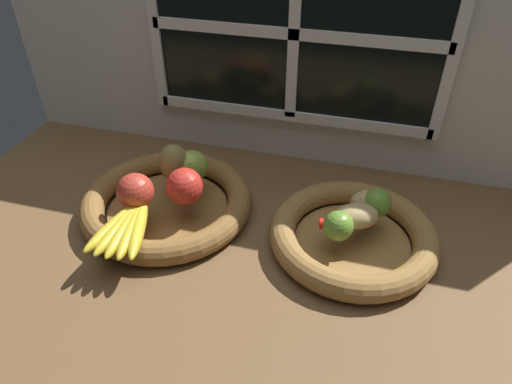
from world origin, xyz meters
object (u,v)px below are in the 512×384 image
Objects in this scene: potato_large at (356,216)px; potato_back at (370,202)px; apple_red_front at (135,191)px; apple_green_back at (192,166)px; apple_red_right at (185,186)px; lime_near at (338,226)px; chili_pepper at (350,224)px; pear_brown at (174,164)px; banana_bunch_front at (127,225)px; fruit_bowl_left at (167,203)px; fruit_bowl_right at (353,236)px; lime_far at (376,203)px.

potato_back is at bearing 65.56° from potato_large.
potato_large is (42.23, 5.57, -1.38)cm from apple_red_front.
apple_green_back is 7.66cm from apple_red_right.
lime_near reaches higher than potato_large.
apple_red_front is 39.40cm from lime_near.
potato_back reaches higher than chili_pepper.
potato_large is 0.74× the size of chili_pepper.
banana_bunch_front is at bearing -97.30° from pear_brown.
apple_red_front is 10.82cm from pear_brown.
fruit_bowl_left is 9.09cm from apple_red_front.
apple_green_back is (3.75, 5.91, 6.10)cm from fruit_bowl_left.
potato_back is at bearing 22.42° from banana_bunch_front.
apple_red_front is 0.83× the size of pear_brown.
fruit_bowl_right is 4.16cm from chili_pepper.
fruit_bowl_left is 4.90× the size of apple_red_front.
potato_back is (35.78, 6.48, -1.34)cm from apple_red_right.
pear_brown is at bearing 179.71° from lime_far.
chili_pepper is at bearing -127.05° from lime_far.
apple_red_right reaches higher than banana_bunch_front.
fruit_bowl_right is 1.77× the size of banana_bunch_front.
fruit_bowl_left is 41.60cm from potato_back.
apple_red_right is at bearing -51.92° from pear_brown.
lime_far is at bearing -2.41° from apple_green_back.
banana_bunch_front is 38.67cm from lime_near.
potato_back is (41.00, 4.88, 5.07)cm from fruit_bowl_left.
apple_red_right is at bearing -177.27° from fruit_bowl_right.
lime_near is 3.85cm from chili_pepper.
apple_green_back is 33.76cm from lime_near.
fruit_bowl_right is 4.93cm from potato_large.
fruit_bowl_right is 42.71cm from banana_bunch_front.
apple_green_back is (7.20, 11.48, -0.21)cm from apple_red_front.
chili_pepper is at bearing -8.97° from pear_brown.
apple_red_right is at bearing 174.99° from lime_near.
lime_near is (-2.86, -4.30, 0.53)cm from potato_large.
lime_near is (35.49, -8.80, -1.59)cm from pear_brown.
banana_bunch_front is (-7.00, -11.17, -2.41)cm from apple_red_right.
potato_large is at bearing 43.35° from chili_pepper.
banana_bunch_front is 3.20× the size of lime_far.
pear_brown is 0.48× the size of banana_bunch_front.
lime_near is at bearing -5.01° from apple_red_right.
pear_brown is 1.05× the size of potato_large.
lime_far reaches higher than lime_near.
potato_large is (-2.22, -4.88, -0.14)cm from potato_back.
lime_far is (43.90, 17.07, 1.53)cm from banana_bunch_front.
potato_large is (38.79, -0.00, 4.93)cm from fruit_bowl_left.
apple_green_back reaches higher than potato_back.
banana_bunch_front is at bearing -167.33° from lime_near.
chili_pepper is at bearing -12.11° from apple_green_back.
lime_far is at bearing 9.08° from apple_red_right.
fruit_bowl_right is 36.05cm from apple_green_back.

